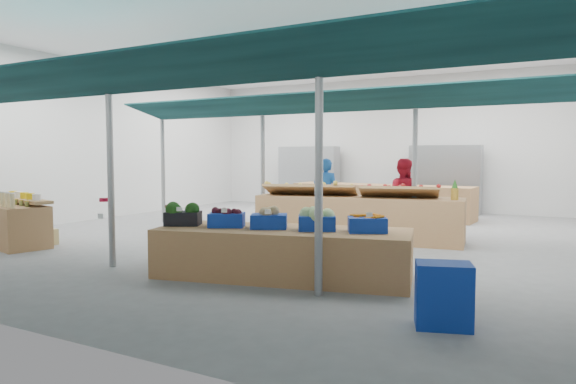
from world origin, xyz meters
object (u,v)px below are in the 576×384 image
object	(u,v)px
fruit_counter	(358,218)
vendor_right	(402,197)
bottle_shelf	(15,223)
vendor_left	(326,194)
veg_counter	(282,253)
crate_stack	(443,295)

from	to	relation	value
fruit_counter	vendor_right	world-z (taller)	vendor_right
bottle_shelf	vendor_right	world-z (taller)	vendor_right
bottle_shelf	fruit_counter	bearing A→B (deg)	48.18
bottle_shelf	vendor_left	xyz separation A→B (m)	(4.31, 4.81, 0.40)
bottle_shelf	vendor_right	size ratio (longest dim) A/B	1.15
vendor_left	vendor_right	world-z (taller)	same
bottle_shelf	veg_counter	world-z (taller)	bottle_shelf
vendor_right	crate_stack	bearing A→B (deg)	102.46
bottle_shelf	veg_counter	xyz separation A→B (m)	(5.73, 0.16, -0.09)
crate_stack	vendor_right	size ratio (longest dim) A/B	0.39
bottle_shelf	vendor_left	bearing A→B (deg)	62.35
veg_counter	fruit_counter	distance (m)	3.57
bottle_shelf	vendor_right	xyz separation A→B (m)	(6.11, 4.81, 0.40)
veg_counter	crate_stack	bearing A→B (deg)	-37.08
veg_counter	vendor_right	distance (m)	4.70
bottle_shelf	fruit_counter	xyz separation A→B (m)	(5.51, 3.71, 0.01)
veg_counter	vendor_right	size ratio (longest dim) A/B	2.14
vendor_left	vendor_right	distance (m)	1.80
veg_counter	vendor_left	distance (m)	4.89
vendor_right	fruit_counter	bearing A→B (deg)	54.30
fruit_counter	veg_counter	bearing A→B (deg)	-93.64
veg_counter	crate_stack	xyz separation A→B (m)	(2.42, -1.08, -0.02)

